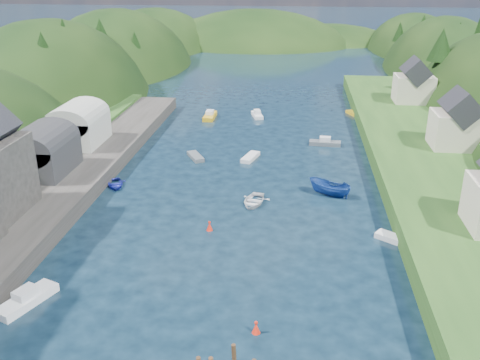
# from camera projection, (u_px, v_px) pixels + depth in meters

# --- Properties ---
(ground) EXTENTS (600.00, 600.00, 0.00)m
(ground) POSITION_uv_depth(u_px,v_px,m) (255.00, 151.00, 82.74)
(ground) COLOR black
(ground) RESTS_ON ground
(hillside_left) EXTENTS (44.00, 245.56, 52.00)m
(hillside_left) POSITION_uv_depth(u_px,v_px,m) (53.00, 141.00, 113.26)
(hillside_left) COLOR black
(hillside_left) RESTS_ON ground
(far_hills) EXTENTS (103.00, 68.00, 44.00)m
(far_hills) POSITION_uv_depth(u_px,v_px,m) (285.00, 71.00, 200.90)
(far_hills) COLOR black
(far_hills) RESTS_ON ground
(hill_trees) EXTENTS (92.90, 148.06, 12.72)m
(hill_trees) POSITION_uv_depth(u_px,v_px,m) (265.00, 62.00, 92.23)
(hill_trees) COLOR black
(hill_trees) RESTS_ON ground
(quay_left) EXTENTS (12.00, 110.00, 2.00)m
(quay_left) POSITION_uv_depth(u_px,v_px,m) (9.00, 225.00, 57.12)
(quay_left) COLOR #2D2B28
(quay_left) RESTS_ON ground
(boat_sheds) EXTENTS (7.00, 21.00, 7.50)m
(boat_sheds) POSITION_uv_depth(u_px,v_px,m) (60.00, 134.00, 73.21)
(boat_sheds) COLOR #2D2D30
(boat_sheds) RESTS_ON quay_left
(terrace_right) EXTENTS (16.00, 120.00, 2.40)m
(terrace_right) POSITION_uv_depth(u_px,v_px,m) (438.00, 173.00, 70.59)
(terrace_right) COLOR #234719
(terrace_right) RESTS_ON ground
(right_bank_cottages) EXTENTS (9.00, 59.24, 8.41)m
(right_bank_cottages) POSITION_uv_depth(u_px,v_px,m) (450.00, 123.00, 76.22)
(right_bank_cottages) COLOR beige
(right_bank_cottages) RESTS_ON terrace_right
(channel_buoy_near) EXTENTS (0.70, 0.70, 1.10)m
(channel_buoy_near) POSITION_uv_depth(u_px,v_px,m) (256.00, 328.00, 41.82)
(channel_buoy_near) COLOR red
(channel_buoy_near) RESTS_ON ground
(channel_buoy_far) EXTENTS (0.70, 0.70, 1.10)m
(channel_buoy_far) POSITION_uv_depth(u_px,v_px,m) (210.00, 226.00, 57.96)
(channel_buoy_far) COLOR red
(channel_buoy_far) RESTS_ON ground
(moored_boats) EXTENTS (38.32, 89.98, 2.12)m
(moored_boats) POSITION_uv_depth(u_px,v_px,m) (220.00, 227.00, 57.61)
(moored_boats) COLOR navy
(moored_boats) RESTS_ON ground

